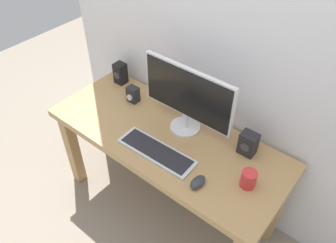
# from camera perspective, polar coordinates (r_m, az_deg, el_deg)

# --- Properties ---
(ground_plane) EXTENTS (6.00, 6.00, 0.00)m
(ground_plane) POSITION_cam_1_polar(r_m,az_deg,el_deg) (2.58, -0.27, -13.75)
(ground_plane) COLOR gray
(desk) EXTENTS (1.51, 0.62, 0.71)m
(desk) POSITION_cam_1_polar(r_m,az_deg,el_deg) (2.11, -0.32, -4.52)
(desk) COLOR tan
(desk) RESTS_ON ground_plane
(monitor) EXTENTS (0.60, 0.19, 0.43)m
(monitor) POSITION_cam_1_polar(r_m,az_deg,el_deg) (1.93, 3.31, 4.22)
(monitor) COLOR silver
(monitor) RESTS_ON desk
(keyboard_primary) EXTENTS (0.48, 0.16, 0.02)m
(keyboard_primary) POSITION_cam_1_polar(r_m,az_deg,el_deg) (1.92, -1.96, -5.12)
(keyboard_primary) COLOR silver
(keyboard_primary) RESTS_ON desk
(mouse) EXTENTS (0.06, 0.11, 0.04)m
(mouse) POSITION_cam_1_polar(r_m,az_deg,el_deg) (1.78, 5.09, -10.22)
(mouse) COLOR #333338
(mouse) RESTS_ON desk
(speaker_right) EXTENTS (0.10, 0.08, 0.14)m
(speaker_right) POSITION_cam_1_polar(r_m,az_deg,el_deg) (1.93, 13.46, -3.67)
(speaker_right) COLOR #232328
(speaker_right) RESTS_ON desk
(speaker_left) EXTENTS (0.08, 0.08, 0.15)m
(speaker_left) POSITION_cam_1_polar(r_m,az_deg,el_deg) (2.44, -8.09, 8.12)
(speaker_left) COLOR black
(speaker_left) RESTS_ON desk
(audio_controller) EXTENTS (0.07, 0.07, 0.11)m
(audio_controller) POSITION_cam_1_polar(r_m,az_deg,el_deg) (2.26, -5.98, 4.60)
(audio_controller) COLOR #232328
(audio_controller) RESTS_ON desk
(coffee_mug) EXTENTS (0.08, 0.08, 0.10)m
(coffee_mug) POSITION_cam_1_polar(r_m,az_deg,el_deg) (1.79, 13.51, -9.48)
(coffee_mug) COLOR red
(coffee_mug) RESTS_ON desk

